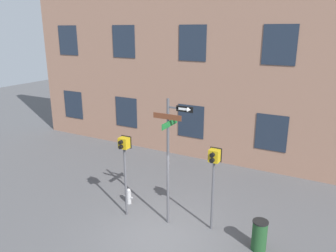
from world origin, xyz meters
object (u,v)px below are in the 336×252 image
pedestrian_signal_left (124,155)px  street_sign_pole (170,152)px  fire_hydrant (129,196)px  pedestrian_signal_right (214,167)px  trash_bin (259,235)px

pedestrian_signal_left → street_sign_pole: bearing=9.8°
street_sign_pole → pedestrian_signal_left: size_ratio=1.48×
pedestrian_signal_left → fire_hydrant: bearing=119.6°
street_sign_pole → pedestrian_signal_left: street_sign_pole is taller
pedestrian_signal_right → fire_hydrant: (-3.40, 0.06, -1.95)m
pedestrian_signal_right → fire_hydrant: pedestrian_signal_right is taller
fire_hydrant → trash_bin: (5.05, -0.39, 0.19)m
pedestrian_signal_left → fire_hydrant: size_ratio=4.79×
street_sign_pole → fire_hydrant: (-2.01, 0.43, -2.34)m
street_sign_pole → pedestrian_signal_right: (1.39, 0.36, -0.39)m
street_sign_pole → pedestrian_signal_left: 1.66m
street_sign_pole → fire_hydrant: street_sign_pole is taller
pedestrian_signal_left → trash_bin: 5.01m
trash_bin → pedestrian_signal_right: bearing=168.8°
pedestrian_signal_right → trash_bin: 2.44m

